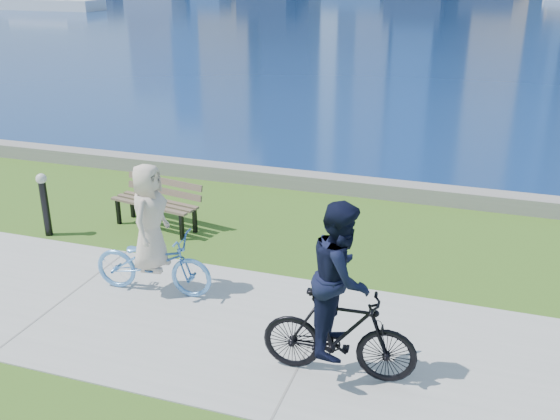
# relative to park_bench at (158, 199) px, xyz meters

# --- Properties ---
(ground) EXTENTS (320.00, 320.00, 0.00)m
(ground) POSITION_rel_park_bench_xyz_m (4.02, -3.05, -0.58)
(ground) COLOR #335917
(ground) RESTS_ON ground
(concrete_path) EXTENTS (80.00, 3.50, 0.02)m
(concrete_path) POSITION_rel_park_bench_xyz_m (4.02, -3.05, -0.57)
(concrete_path) COLOR #A2A19C
(concrete_path) RESTS_ON ground
(seawall) EXTENTS (90.00, 0.50, 0.35)m
(seawall) POSITION_rel_park_bench_xyz_m (4.02, 3.15, -0.40)
(seawall) COLOR gray
(seawall) RESTS_ON ground
(bay_water) EXTENTS (320.00, 131.00, 0.01)m
(bay_water) POSITION_rel_park_bench_xyz_m (4.02, 68.95, -0.58)
(bay_water) COLOR navy
(bay_water) RESTS_ON ground
(ferry_near) EXTENTS (14.20, 4.06, 1.93)m
(ferry_near) POSITION_rel_park_bench_xyz_m (-44.44, 53.52, 0.22)
(ferry_near) COLOR white
(ferry_near) RESTS_ON ground
(park_bench) EXTENTS (1.92, 0.97, 0.95)m
(park_bench) POSITION_rel_park_bench_xyz_m (0.00, 0.00, 0.00)
(park_bench) COLOR black
(park_bench) RESTS_ON ground
(bollard_lamp) EXTENTS (0.20, 0.20, 1.25)m
(bollard_lamp) POSITION_rel_park_bench_xyz_m (-1.83, -1.07, 0.14)
(bollard_lamp) COLOR black
(bollard_lamp) RESTS_ON ground
(cyclist_woman) EXTENTS (0.83, 2.00, 2.13)m
(cyclist_woman) POSITION_rel_park_bench_xyz_m (1.25, -2.45, 0.23)
(cyclist_woman) COLOR #5D9CE3
(cyclist_woman) RESTS_ON ground
(cyclist_man) EXTENTS (0.77, 1.98, 2.35)m
(cyclist_man) POSITION_rel_park_bench_xyz_m (4.54, -3.64, 0.43)
(cyclist_man) COLOR black
(cyclist_man) RESTS_ON ground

